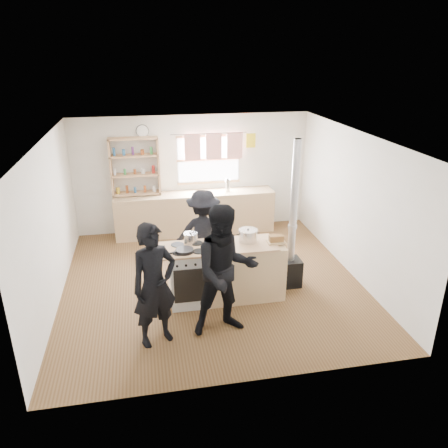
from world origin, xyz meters
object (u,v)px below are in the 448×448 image
Objects in this scene: stockpot_stove at (191,238)px; stockpot_counter at (248,236)px; person_near_left at (154,285)px; bread_board at (276,239)px; roast_tray at (218,242)px; flue_heater at (291,250)px; thermos at (228,185)px; cooking_island at (226,272)px; person_far at (204,234)px; skillet_greens at (185,250)px; person_near_right at (226,271)px.

stockpot_counter reaches higher than stockpot_stove.
stockpot_counter is 1.82m from person_near_left.
stockpot_stove is at bearing 169.45° from bread_board.
stockpot_counter reaches higher than roast_tray.
flue_heater is at bearing 0.33° from stockpot_stove.
thermos is 2.65m from flue_heater.
stockpot_counter is (0.36, 0.08, 0.56)m from cooking_island.
flue_heater is (0.56, -2.56, -0.38)m from thermos.
person_far is (-0.59, 0.75, -0.24)m from stockpot_counter.
flue_heater reaches higher than skillet_greens.
bread_board reaches higher than roast_tray.
thermos is at bearing 66.94° from skillet_greens.
flue_heater is at bearing 7.73° from roast_tray.
stockpot_counter is 0.12× the size of flue_heater.
person_near_left is at bearing -140.96° from cooking_island.
bread_board is at bearing 35.09° from person_near_right.
thermos is 0.16× the size of person_near_left.
stockpot_counter is at bearing 163.64° from bread_board.
cooking_island is 1.00m from person_near_right.
thermos is 3.15m from skillet_greens.
person_near_right is (-0.18, -0.86, 0.48)m from cooking_island.
roast_tray is at bearing -104.45° from thermos.
bread_board is at bearing 0.49° from person_near_left.
person_near_right is at bearing -101.70° from thermos.
person_near_right is (-0.05, -0.90, -0.03)m from roast_tray.
cooking_island is 6.06× the size of skillet_greens.
skillet_greens is at bearing 84.65° from person_far.
person_far reaches higher than stockpot_stove.
stockpot_counter reaches higher than skillet_greens.
skillet_greens reaches higher than cooking_island.
thermos is 2.89m from cooking_island.
person_far is (-1.37, 0.62, 0.13)m from flue_heater.
bread_board is (1.31, -0.24, -0.03)m from stockpot_stove.
person_near_left is (-2.28, -1.14, 0.21)m from flue_heater.
flue_heater is 1.72m from person_near_right.
person_near_left is 1.10× the size of person_far.
roast_tray is 0.82m from person_far.
bread_board reaches higher than cooking_island.
skillet_greens is at bearing -113.06° from thermos.
stockpot_stove is at bearing 157.73° from roast_tray.
cooking_island is at bearing 73.08° from person_near_right.
thermos reaches higher than stockpot_stove.
person_near_right reaches higher than cooking_island.
stockpot_counter is 1.04× the size of bread_board.
person_far reaches higher than roast_tray.
cooking_island is 0.52m from roast_tray.
person_near_right is (0.48, -0.74, -0.01)m from skillet_greens.
person_far is at bearing 105.76° from cooking_island.
stockpot_counter is 1.09m from person_near_right.
cooking_island is 8.81× the size of stockpot_stove.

